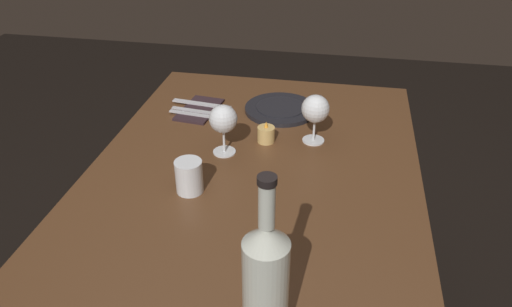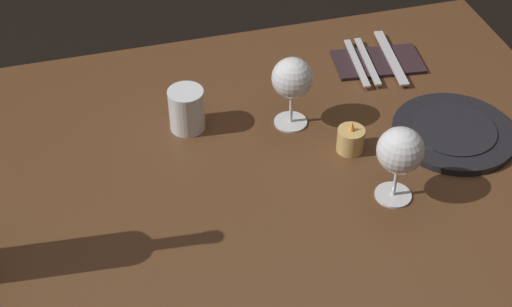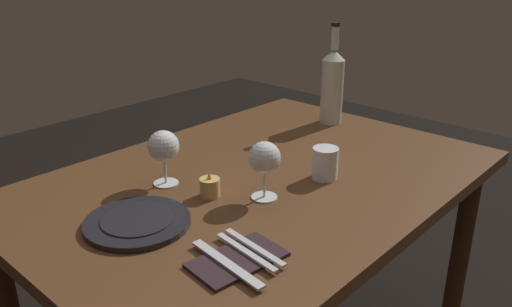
{
  "view_description": "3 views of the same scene",
  "coord_description": "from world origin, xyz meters",
  "px_view_note": "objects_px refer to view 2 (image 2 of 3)",
  "views": [
    {
      "loc": [
        -1.09,
        -0.21,
        1.48
      ],
      "look_at": [
        -0.0,
        -0.01,
        0.8
      ],
      "focal_mm": 34.61,
      "sensor_mm": 36.0,
      "label": 1
    },
    {
      "loc": [
        -0.29,
        -1.02,
        1.69
      ],
      "look_at": [
        -0.03,
        -0.09,
        0.85
      ],
      "focal_mm": 53.42,
      "sensor_mm": 36.0,
      "label": 2
    },
    {
      "loc": [
        0.96,
        0.86,
        1.32
      ],
      "look_at": [
        -0.02,
        -0.03,
        0.79
      ],
      "focal_mm": 36.13,
      "sensor_mm": 36.0,
      "label": 3
    }
  ],
  "objects_px": {
    "wine_glass_left": "(292,79)",
    "water_tumbler": "(187,111)",
    "dinner_plate": "(454,132)",
    "fork_outer": "(357,63)",
    "wine_glass_right": "(400,152)",
    "table_knife": "(391,57)",
    "fork_inner": "(368,61)",
    "folded_napkin": "(378,62)",
    "votive_candle": "(350,140)"
  },
  "relations": [
    {
      "from": "wine_glass_right",
      "to": "fork_inner",
      "type": "relative_size",
      "value": 0.83
    },
    {
      "from": "votive_candle",
      "to": "fork_inner",
      "type": "height_order",
      "value": "votive_candle"
    },
    {
      "from": "wine_glass_left",
      "to": "fork_inner",
      "type": "xyz_separation_m",
      "value": [
        0.22,
        0.15,
        -0.1
      ]
    },
    {
      "from": "water_tumbler",
      "to": "folded_napkin",
      "type": "height_order",
      "value": "water_tumbler"
    },
    {
      "from": "wine_glass_left",
      "to": "fork_inner",
      "type": "bearing_deg",
      "value": 33.54
    },
    {
      "from": "wine_glass_right",
      "to": "dinner_plate",
      "type": "height_order",
      "value": "wine_glass_right"
    },
    {
      "from": "folded_napkin",
      "to": "fork_outer",
      "type": "distance_m",
      "value": 0.05
    },
    {
      "from": "votive_candle",
      "to": "table_knife",
      "type": "relative_size",
      "value": 0.32
    },
    {
      "from": "fork_inner",
      "to": "fork_outer",
      "type": "xyz_separation_m",
      "value": [
        -0.02,
        0.0,
        0.0
      ]
    },
    {
      "from": "water_tumbler",
      "to": "dinner_plate",
      "type": "bearing_deg",
      "value": -18.27
    },
    {
      "from": "dinner_plate",
      "to": "folded_napkin",
      "type": "distance_m",
      "value": 0.27
    },
    {
      "from": "wine_glass_left",
      "to": "dinner_plate",
      "type": "relative_size",
      "value": 0.62
    },
    {
      "from": "fork_outer",
      "to": "table_knife",
      "type": "relative_size",
      "value": 0.86
    },
    {
      "from": "folded_napkin",
      "to": "table_knife",
      "type": "bearing_deg",
      "value": 0.0
    },
    {
      "from": "fork_outer",
      "to": "fork_inner",
      "type": "bearing_deg",
      "value": 0.0
    },
    {
      "from": "votive_candle",
      "to": "fork_inner",
      "type": "bearing_deg",
      "value": 61.66
    },
    {
      "from": "wine_glass_left",
      "to": "folded_napkin",
      "type": "height_order",
      "value": "wine_glass_left"
    },
    {
      "from": "wine_glass_right",
      "to": "fork_inner",
      "type": "distance_m",
      "value": 0.42
    },
    {
      "from": "votive_candle",
      "to": "table_knife",
      "type": "bearing_deg",
      "value": 52.94
    },
    {
      "from": "wine_glass_left",
      "to": "fork_inner",
      "type": "distance_m",
      "value": 0.28
    },
    {
      "from": "wine_glass_left",
      "to": "water_tumbler",
      "type": "relative_size",
      "value": 1.71
    },
    {
      "from": "dinner_plate",
      "to": "fork_outer",
      "type": "distance_m",
      "value": 0.29
    },
    {
      "from": "votive_candle",
      "to": "wine_glass_left",
      "type": "bearing_deg",
      "value": 128.04
    },
    {
      "from": "water_tumbler",
      "to": "folded_napkin",
      "type": "distance_m",
      "value": 0.46
    },
    {
      "from": "water_tumbler",
      "to": "votive_candle",
      "type": "height_order",
      "value": "water_tumbler"
    },
    {
      "from": "dinner_plate",
      "to": "fork_outer",
      "type": "height_order",
      "value": "dinner_plate"
    },
    {
      "from": "dinner_plate",
      "to": "votive_candle",
      "type": "bearing_deg",
      "value": 176.21
    },
    {
      "from": "votive_candle",
      "to": "dinner_plate",
      "type": "bearing_deg",
      "value": -3.79
    },
    {
      "from": "fork_inner",
      "to": "fork_outer",
      "type": "distance_m",
      "value": 0.02
    },
    {
      "from": "wine_glass_right",
      "to": "fork_outer",
      "type": "height_order",
      "value": "wine_glass_right"
    },
    {
      "from": "dinner_plate",
      "to": "fork_outer",
      "type": "relative_size",
      "value": 1.33
    },
    {
      "from": "folded_napkin",
      "to": "water_tumbler",
      "type": "bearing_deg",
      "value": -166.71
    },
    {
      "from": "dinner_plate",
      "to": "fork_outer",
      "type": "bearing_deg",
      "value": 110.02
    },
    {
      "from": "wine_glass_right",
      "to": "votive_candle",
      "type": "distance_m",
      "value": 0.16
    },
    {
      "from": "water_tumbler",
      "to": "table_knife",
      "type": "height_order",
      "value": "water_tumbler"
    },
    {
      "from": "wine_glass_right",
      "to": "folded_napkin",
      "type": "bearing_deg",
      "value": 71.41
    },
    {
      "from": "dinner_plate",
      "to": "table_knife",
      "type": "distance_m",
      "value": 0.27
    },
    {
      "from": "folded_napkin",
      "to": "fork_inner",
      "type": "height_order",
      "value": "fork_inner"
    },
    {
      "from": "water_tumbler",
      "to": "folded_napkin",
      "type": "xyz_separation_m",
      "value": [
        0.45,
        0.11,
        -0.04
      ]
    },
    {
      "from": "folded_napkin",
      "to": "table_knife",
      "type": "xyz_separation_m",
      "value": [
        0.03,
        0.0,
        0.01
      ]
    },
    {
      "from": "water_tumbler",
      "to": "fork_outer",
      "type": "height_order",
      "value": "water_tumbler"
    },
    {
      "from": "water_tumbler",
      "to": "table_knife",
      "type": "xyz_separation_m",
      "value": [
        0.48,
        0.11,
        -0.03
      ]
    },
    {
      "from": "folded_napkin",
      "to": "fork_inner",
      "type": "relative_size",
      "value": 1.12
    },
    {
      "from": "votive_candle",
      "to": "fork_outer",
      "type": "distance_m",
      "value": 0.28
    },
    {
      "from": "wine_glass_right",
      "to": "votive_candle",
      "type": "xyz_separation_m",
      "value": [
        -0.03,
        0.14,
        -0.08
      ]
    },
    {
      "from": "wine_glass_left",
      "to": "dinner_plate",
      "type": "height_order",
      "value": "wine_glass_left"
    },
    {
      "from": "fork_inner",
      "to": "fork_outer",
      "type": "height_order",
      "value": "same"
    },
    {
      "from": "water_tumbler",
      "to": "votive_candle",
      "type": "relative_size",
      "value": 1.3
    },
    {
      "from": "fork_inner",
      "to": "dinner_plate",
      "type": "bearing_deg",
      "value": -74.82
    },
    {
      "from": "wine_glass_right",
      "to": "folded_napkin",
      "type": "relative_size",
      "value": 0.74
    }
  ]
}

